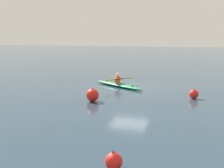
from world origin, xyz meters
TOP-DOWN VIEW (x-y plane):
  - ground_plane at (0.00, 0.00)m, footprint 160.00×160.00m
  - kayak at (0.87, -0.35)m, footprint 4.32×3.21m
  - kayaker at (0.94, -0.39)m, footprint 1.42×2.09m
  - mooring_buoy_red_near at (-4.26, 2.15)m, footprint 0.52×0.52m
  - mooring_buoy_orange_mid at (-2.55, 11.83)m, footprint 0.47×0.47m
  - mooring_buoy_white_far at (0.91, 4.49)m, footprint 0.69×0.69m

SIDE VIEW (x-z plane):
  - ground_plane at x=0.00m, z-range 0.00..0.00m
  - kayak at x=0.87m, z-range 0.00..0.24m
  - mooring_buoy_orange_mid at x=-2.55m, z-range -0.02..0.49m
  - mooring_buoy_red_near at x=-4.26m, z-range -0.02..0.54m
  - mooring_buoy_white_far at x=0.91m, z-range -0.02..0.71m
  - kayaker at x=0.94m, z-range 0.18..0.89m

